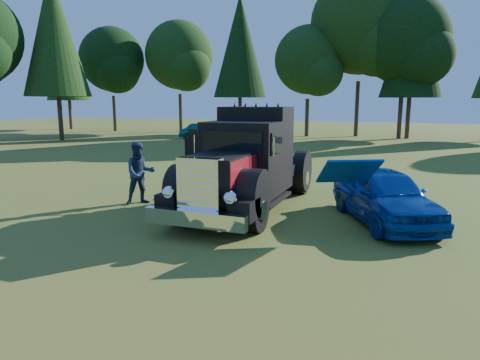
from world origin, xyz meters
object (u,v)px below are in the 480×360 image
(hotrod_coupe, at_px, (384,195))
(distant_teal_car, at_px, (197,131))
(diamond_t_truck, at_px, (246,166))
(spectator_far, at_px, (140,173))
(spectator_near, at_px, (196,172))

(hotrod_coupe, height_order, distant_teal_car, hotrod_coupe)
(diamond_t_truck, relative_size, hotrod_coupe, 1.56)
(diamond_t_truck, distance_m, spectator_far, 3.36)
(spectator_near, relative_size, distant_teal_car, 0.49)
(hotrod_coupe, distance_m, spectator_near, 5.82)
(hotrod_coupe, relative_size, spectator_far, 2.37)
(spectator_far, distance_m, distant_teal_car, 25.17)
(hotrod_coupe, xyz_separation_m, spectator_far, (-7.20, -0.54, 0.23))
(spectator_near, distance_m, distant_teal_car, 24.79)
(diamond_t_truck, height_order, spectator_far, diamond_t_truck)
(hotrod_coupe, bearing_deg, diamond_t_truck, 179.60)
(distant_teal_car, bearing_deg, spectator_far, -58.57)
(diamond_t_truck, bearing_deg, distant_teal_car, 120.06)
(diamond_t_truck, height_order, hotrod_coupe, diamond_t_truck)
(spectator_far, relative_size, distant_teal_car, 0.52)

